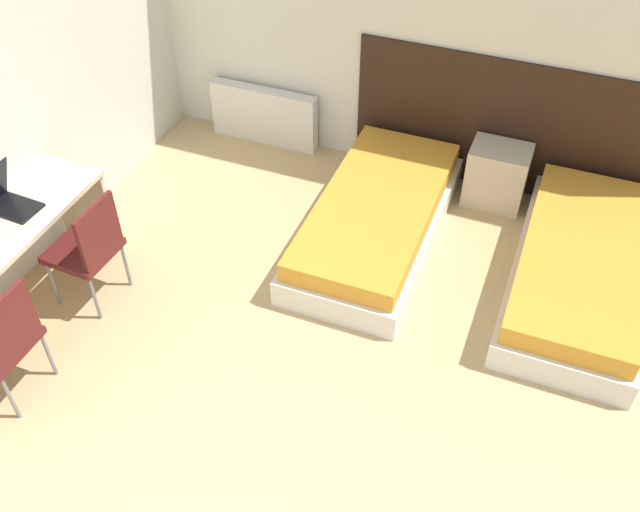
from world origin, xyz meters
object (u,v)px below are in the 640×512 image
bed_near_door (579,270)px  chair_near_notebook (1,339)px  bed_near_window (376,219)px  nightstand (497,175)px  chair_near_laptop (88,246)px  laptop (7,199)px

bed_near_door → chair_near_notebook: bearing=-144.9°
bed_near_door → chair_near_notebook: size_ratio=2.24×
bed_near_window → chair_near_notebook: size_ratio=2.24×
nightstand → chair_near_notebook: size_ratio=0.59×
bed_near_door → chair_near_laptop: bearing=-157.1°
chair_near_laptop → laptop: bearing=-166.2°
nightstand → laptop: 3.62m
bed_near_window → bed_near_door: bearing=0.0°
bed_near_window → bed_near_door: size_ratio=1.00×
bed_near_window → chair_near_laptop: chair_near_laptop is taller
nightstand → chair_near_notebook: chair_near_notebook is taller
bed_near_window → chair_near_notebook: (-1.60, -2.18, 0.30)m
bed_near_window → nightstand: 1.09m
bed_near_door → laptop: (-3.58, -1.40, 0.63)m
bed_near_door → laptop: laptop is taller
bed_near_door → laptop: 3.89m
nightstand → laptop: (-2.82, -2.19, 0.55)m
bed_near_window → bed_near_door: 1.50m
chair_near_laptop → laptop: laptop is taller
laptop → bed_near_door: bearing=24.3°
bed_near_window → laptop: laptop is taller
bed_near_window → nightstand: (0.75, 0.79, 0.07)m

